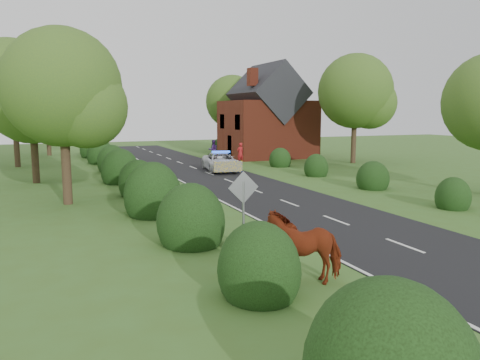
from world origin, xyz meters
name	(u,v)px	position (x,y,z in m)	size (l,w,h in m)	color
ground	(405,246)	(0.00, 0.00, 0.00)	(120.00, 120.00, 0.00)	#3F6022
road	(235,183)	(0.00, 15.00, 0.01)	(6.00, 70.00, 0.02)	black
road_markings	(223,190)	(-1.60, 12.93, 0.03)	(4.96, 70.00, 0.01)	white
hedgerow_left	(141,185)	(-6.51, 11.69, 0.75)	(2.75, 50.41, 3.00)	black
hedgerow_right	(360,177)	(6.60, 11.21, 0.55)	(2.10, 45.78, 2.10)	black
tree_left_a	(68,92)	(-9.75, 11.86, 5.34)	(5.74, 5.60, 8.38)	#332316
tree_left_b	(36,102)	(-11.25, 19.86, 5.04)	(5.74, 5.60, 8.07)	#332316
tree_left_c	(16,85)	(-12.70, 29.83, 6.53)	(6.97, 6.80, 10.22)	#332316
tree_left_d	(49,100)	(-10.23, 39.85, 5.64)	(6.15, 6.00, 8.89)	#332316
tree_right_b	(359,94)	(14.29, 21.84, 5.94)	(6.56, 6.40, 9.40)	#332316
tree_right_c	(235,104)	(9.27, 37.85, 5.34)	(6.15, 6.00, 8.58)	#332316
road_sign	(243,198)	(-5.00, 2.00, 1.65)	(1.06, 0.08, 2.53)	gray
house	(267,119)	(9.49, 30.00, 3.79)	(8.00, 7.40, 9.17)	maroon
cow	(304,251)	(-4.70, -1.39, 0.79)	(1.18, 2.23, 1.58)	maroon
police_van	(221,162)	(1.34, 21.16, 0.69)	(3.02, 5.29, 1.53)	silver
pedestrian_red	(240,153)	(4.69, 25.39, 0.90)	(0.66, 0.43, 1.80)	maroon
pedestrian_purple	(213,150)	(3.62, 29.38, 0.93)	(0.90, 0.70, 1.86)	#391C5A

